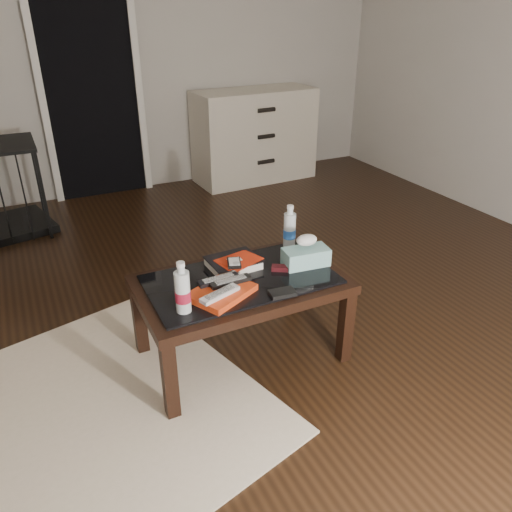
{
  "coord_description": "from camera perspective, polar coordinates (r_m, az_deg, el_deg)",
  "views": [
    {
      "loc": [
        -1.11,
        -2.31,
        1.66
      ],
      "look_at": [
        -0.16,
        -0.36,
        0.55
      ],
      "focal_mm": 35.0,
      "sensor_mm": 36.0,
      "label": 1
    }
  ],
  "objects": [
    {
      "name": "dvd_mailers",
      "position": [
        2.49,
        -2.26,
        -0.45
      ],
      "size": [
        0.21,
        0.17,
        0.01
      ],
      "primitive_type": "cube",
      "rotation": [
        0.0,
        0.0,
        0.2
      ],
      "color": "red",
      "rests_on": "textbook"
    },
    {
      "name": "rug",
      "position": [
        2.42,
        -25.17,
        -19.37
      ],
      "size": [
        2.32,
        1.97,
        0.01
      ],
      "primitive_type": "cube",
      "rotation": [
        0.0,
        0.0,
        0.26
      ],
      "color": "beige",
      "rests_on": "ground"
    },
    {
      "name": "room_shell",
      "position": [
        2.57,
        -0.43,
        26.13
      ],
      "size": [
        5.0,
        5.0,
        5.0
      ],
      "color": "#BAB3AB",
      "rests_on": "ground"
    },
    {
      "name": "water_bottle_right",
      "position": [
        2.7,
        3.87,
        3.43
      ],
      "size": [
        0.07,
        0.07,
        0.24
      ],
      "primitive_type": "cylinder",
      "rotation": [
        0.0,
        0.0,
        0.03
      ],
      "color": "silver",
      "rests_on": "coffee_table"
    },
    {
      "name": "magazines",
      "position": [
        2.29,
        -3.96,
        -4.16
      ],
      "size": [
        0.34,
        0.31,
        0.03
      ],
      "primitive_type": "cube",
      "rotation": [
        0.0,
        0.0,
        0.46
      ],
      "color": "red",
      "rests_on": "coffee_table"
    },
    {
      "name": "remote_black_front",
      "position": [
        2.32,
        -2.93,
        -2.88
      ],
      "size": [
        0.2,
        0.06,
        0.02
      ],
      "primitive_type": "cube",
      "rotation": [
        0.0,
        0.0,
        0.03
      ],
      "color": "black",
      "rests_on": "magazines"
    },
    {
      "name": "remote_black_back",
      "position": [
        2.34,
        -4.31,
        -2.69
      ],
      "size": [
        0.2,
        0.06,
        0.02
      ],
      "primitive_type": "cube",
      "rotation": [
        0.0,
        0.0,
        0.04
      ],
      "color": "black",
      "rests_on": "magazines"
    },
    {
      "name": "remote_silver",
      "position": [
        2.23,
        -4.15,
        -4.33
      ],
      "size": [
        0.21,
        0.11,
        0.02
      ],
      "primitive_type": "cube",
      "rotation": [
        0.0,
        0.0,
        0.33
      ],
      "color": "silver",
      "rests_on": "magazines"
    },
    {
      "name": "coffee_table",
      "position": [
        2.46,
        -1.73,
        -3.86
      ],
      "size": [
        1.0,
        0.6,
        0.46
      ],
      "color": "black",
      "rests_on": "ground"
    },
    {
      "name": "ground",
      "position": [
        3.06,
        -0.33,
        -5.85
      ],
      "size": [
        5.0,
        5.0,
        0.0
      ],
      "primitive_type": "plane",
      "color": "black",
      "rests_on": "ground"
    },
    {
      "name": "ipod",
      "position": [
        2.44,
        -2.51,
        -0.77
      ],
      "size": [
        0.1,
        0.12,
        0.02
      ],
      "primitive_type": "cube",
      "rotation": [
        0.0,
        0.0,
        -0.35
      ],
      "color": "black",
      "rests_on": "dvd_mailers"
    },
    {
      "name": "flip_phone",
      "position": [
        2.5,
        2.83,
        -1.38
      ],
      "size": [
        0.1,
        0.09,
        0.02
      ],
      "primitive_type": "cube",
      "rotation": [
        0.0,
        0.0,
        -0.54
      ],
      "color": "black",
      "rests_on": "coffee_table"
    },
    {
      "name": "textbook",
      "position": [
        2.52,
        -2.61,
        -0.79
      ],
      "size": [
        0.26,
        0.21,
        0.05
      ],
      "primitive_type": "cube",
      "rotation": [
        0.0,
        0.0,
        0.04
      ],
      "color": "black",
      "rests_on": "coffee_table"
    },
    {
      "name": "tissue_box",
      "position": [
        2.54,
        5.71,
        -0.1
      ],
      "size": [
        0.24,
        0.14,
        0.09
      ],
      "primitive_type": "cube",
      "rotation": [
        0.0,
        0.0,
        -0.11
      ],
      "color": "teal",
      "rests_on": "coffee_table"
    },
    {
      "name": "dresser",
      "position": [
        5.19,
        -0.18,
        13.57
      ],
      "size": [
        1.22,
        0.56,
        0.9
      ],
      "rotation": [
        0.0,
        0.0,
        0.05
      ],
      "color": "beige",
      "rests_on": "ground"
    },
    {
      "name": "water_bottle_left",
      "position": [
        2.14,
        -8.42,
        -3.55
      ],
      "size": [
        0.07,
        0.07,
        0.24
      ],
      "primitive_type": "cylinder",
      "rotation": [
        0.0,
        0.0,
        0.0
      ],
      "color": "silver",
      "rests_on": "coffee_table"
    },
    {
      "name": "doorway",
      "position": [
        4.87,
        -18.42,
        18.26
      ],
      "size": [
        0.9,
        0.08,
        2.07
      ],
      "color": "black",
      "rests_on": "ground"
    },
    {
      "name": "wallet",
      "position": [
        2.29,
        3.04,
        -4.24
      ],
      "size": [
        0.13,
        0.08,
        0.02
      ],
      "primitive_type": "cube",
      "rotation": [
        0.0,
        0.0,
        -0.11
      ],
      "color": "black",
      "rests_on": "coffee_table"
    }
  ]
}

